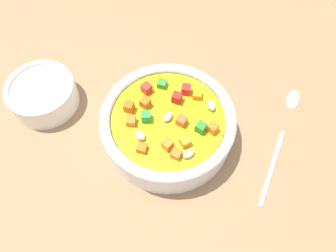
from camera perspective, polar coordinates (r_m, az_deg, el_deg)
name	(u,v)px	position (r cm, az deg, el deg)	size (l,w,h in cm)	color
ground_plane	(168,138)	(51.68, 0.00, -2.02)	(140.00, 140.00, 2.00)	#9E754F
soup_bowl_main	(168,125)	(48.14, 0.00, 0.22)	(19.26, 19.26, 6.33)	white
spoon	(285,128)	(53.95, 19.31, -0.35)	(2.07, 21.22, 0.82)	silver
side_bowl_small	(43,94)	(55.55, -20.67, 5.17)	(10.56, 10.56, 4.43)	white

